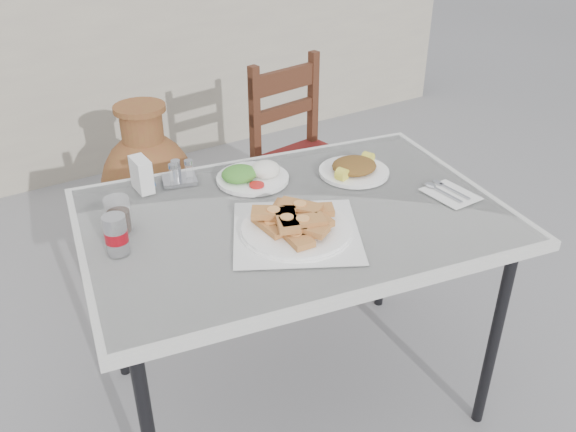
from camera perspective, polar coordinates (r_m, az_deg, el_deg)
ground at (r=2.44m, az=-1.59°, el=-17.96°), size 80.00×80.00×0.00m
cafe_table at (r=2.02m, az=0.62°, el=-1.06°), size 1.51×1.15×0.83m
pide_plate at (r=1.86m, az=0.79°, el=-0.62°), size 0.52×0.52×0.08m
salad_rice_plate at (r=2.18m, az=-3.41°, el=3.89°), size 0.26×0.26×0.07m
salad_chopped_plate at (r=2.24m, az=6.21°, el=4.48°), size 0.26×0.26×0.05m
soda_can at (r=1.82m, az=-15.79°, el=-1.68°), size 0.07×0.07×0.12m
cola_glass at (r=1.94m, az=-15.57°, el=-0.07°), size 0.08×0.08×0.11m
napkin_holder at (r=2.16m, az=-13.53°, el=3.79°), size 0.06×0.10×0.12m
condiment_caddy at (r=2.20m, az=-10.12°, el=3.82°), size 0.14×0.12×0.09m
cutlery_napkin at (r=2.17m, az=14.66°, el=2.17°), size 0.14×0.19×0.01m
chair at (r=3.08m, az=1.49°, el=5.24°), size 0.50×0.50×1.00m
terracotta_urn at (r=3.16m, az=-12.80°, el=2.45°), size 0.48×0.48×0.83m
back_wall at (r=4.17m, az=-20.01°, el=11.50°), size 6.00×0.25×1.20m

